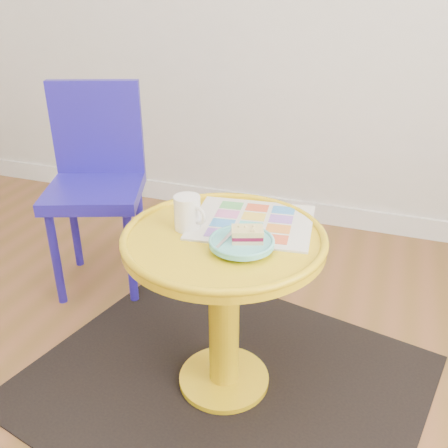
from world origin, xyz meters
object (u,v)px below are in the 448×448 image
(mug, at_px, (188,212))
(plate, at_px, (242,243))
(side_table, at_px, (224,282))
(newspaper, at_px, (252,222))
(chair, at_px, (97,173))

(mug, height_order, plate, mug)
(side_table, height_order, newspaper, newspaper)
(side_table, height_order, chair, chair)
(newspaper, bearing_deg, plate, -90.37)
(mug, bearing_deg, newspaper, 51.33)
(newspaper, relative_size, plate, 2.01)
(chair, relative_size, mug, 7.86)
(side_table, height_order, mug, mug)
(newspaper, distance_m, mug, 0.21)
(side_table, bearing_deg, mug, 176.00)
(side_table, distance_m, chair, 0.92)
(chair, xyz_separation_m, newspaper, (0.82, -0.38, 0.08))
(chair, height_order, newspaper, chair)
(chair, xyz_separation_m, plate, (0.84, -0.55, 0.09))
(newspaper, relative_size, mug, 3.31)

